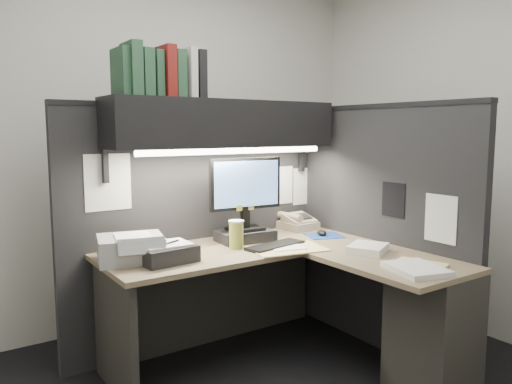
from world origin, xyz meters
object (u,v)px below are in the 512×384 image
Objects in this scene: telephone at (298,223)px; coffee_cup at (236,235)px; overhead_shelf at (224,124)px; printer at (131,249)px; keyboard at (275,246)px; desk at (336,306)px; monitor at (245,208)px; notebook_stack at (165,253)px.

coffee_cup is at bearing -163.84° from telephone.
printer is (-0.70, -0.15, -0.70)m from overhead_shelf.
overhead_shelf is 3.77× the size of keyboard.
overhead_shelf is (-0.30, 0.75, 1.06)m from desk.
overhead_shelf is 1.00m from printer.
keyboard is (-0.14, 0.41, 0.30)m from desk.
keyboard is at bearing -72.88° from monitor.
monitor reaches higher than printer.
desk is 0.73m from coffee_cup.
overhead_shelf is at bearing 106.14° from keyboard.
overhead_shelf is at bearing 26.06° from notebook_stack.
coffee_cup reaches higher than notebook_stack.
telephone is (0.64, 0.03, -0.72)m from overhead_shelf.
monitor is 1.81× the size of notebook_stack.
coffee_cup is at bearing -134.28° from monitor.
keyboard is (0.06, -0.25, -0.21)m from monitor.
printer reaches higher than notebook_stack.
coffee_cup reaches higher than telephone.
notebook_stack is (-0.71, 0.07, 0.04)m from keyboard.
telephone reaches higher than desk.
overhead_shelf is 0.73m from coffee_cup.
desk is 1.03m from notebook_stack.
overhead_shelf is 5.08× the size of notebook_stack.
notebook_stack is at bearing -153.94° from overhead_shelf.
monitor reaches higher than coffee_cup.
overhead_shelf is 6.49× the size of telephone.
printer is 1.16× the size of notebook_stack.
coffee_cup is (-0.70, -0.25, 0.04)m from telephone.
monitor is at bearing 18.55° from printer.
coffee_cup is 0.47× the size of printer.
printer is at bearing -168.11° from overhead_shelf.
monitor is 3.32× the size of coffee_cup.
overhead_shelf is 0.85m from keyboard.
printer is at bearing 173.04° from coffee_cup.
desk is 10.25× the size of coffee_cup.
overhead_shelf is 0.57m from monitor.
desk is 3.09× the size of monitor.
monitor is 1.34× the size of keyboard.
keyboard is 2.48× the size of coffee_cup.
telephone is at bearing 27.92° from keyboard.
desk is 1.33m from overhead_shelf.
telephone is at bearing 21.54° from printer.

